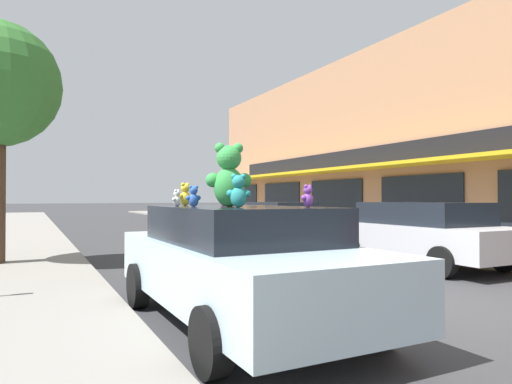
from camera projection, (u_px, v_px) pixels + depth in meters
ground_plane at (427, 303)px, 6.79m from camera, size 260.00×260.00×0.00m
plush_art_car at (239, 261)px, 5.65m from camera, size 2.11×4.58×1.46m
teddy_bear_giant at (229, 176)px, 5.58m from camera, size 0.60×0.42×0.78m
teddy_bear_white at (177, 198)px, 5.89m from camera, size 0.15×0.14×0.22m
teddy_bear_orange at (230, 193)px, 5.81m from camera, size 0.27×0.20×0.35m
teddy_bear_pink at (223, 197)px, 6.59m from camera, size 0.16×0.18×0.25m
teddy_bear_teal at (238, 191)px, 5.14m from camera, size 0.28×0.23×0.38m
teddy_bear_blue at (194, 196)px, 5.56m from camera, size 0.19×0.12×0.26m
teddy_bear_yellow at (185, 195)px, 6.40m from camera, size 0.24×0.19×0.32m
teddy_bear_purple at (308, 196)px, 5.38m from camera, size 0.20×0.14×0.27m
parked_car_far_center at (423, 232)px, 10.46m from camera, size 2.05×4.40×1.46m
parked_car_far_right at (279, 220)px, 16.50m from camera, size 1.99×4.75×1.41m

